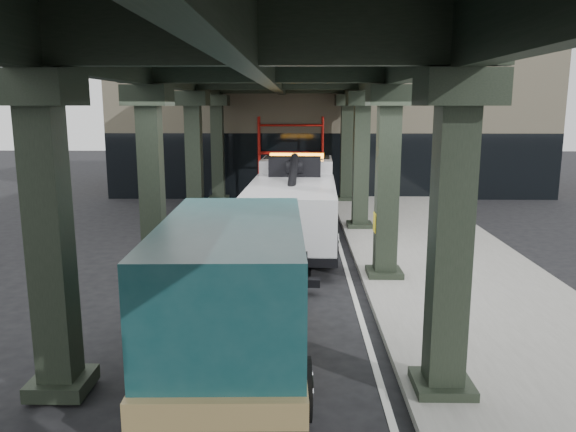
{
  "coord_description": "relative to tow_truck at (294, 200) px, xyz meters",
  "views": [
    {
      "loc": [
        0.33,
        -12.14,
        4.5
      ],
      "look_at": [
        0.08,
        2.07,
        1.7
      ],
      "focal_mm": 35.0,
      "sensor_mm": 36.0,
      "label": 1
    }
  ],
  "objects": [
    {
      "name": "sidewalk",
      "position": [
        4.28,
        -4.1,
        -1.37
      ],
      "size": [
        5.0,
        40.0,
        0.15
      ],
      "primitive_type": "cube",
      "color": "gray",
      "rests_on": "ground"
    },
    {
      "name": "scaffolding",
      "position": [
        -0.22,
        8.55,
        0.66
      ],
      "size": [
        3.08,
        0.88,
        4.0
      ],
      "color": "#B4150E",
      "rests_on": "ground"
    },
    {
      "name": "viaduct",
      "position": [
        -0.62,
        -4.1,
        4.01
      ],
      "size": [
        7.4,
        32.0,
        6.4
      ],
      "color": "black",
      "rests_on": "ground"
    },
    {
      "name": "lane_stripe",
      "position": [
        1.48,
        -4.1,
        -1.44
      ],
      "size": [
        0.12,
        38.0,
        0.01
      ],
      "primitive_type": "cube",
      "color": "silver",
      "rests_on": "ground"
    },
    {
      "name": "towed_van",
      "position": [
        -1.01,
        -8.75,
        -0.06
      ],
      "size": [
        2.73,
        6.46,
        2.59
      ],
      "rotation": [
        0.0,
        0.0,
        0.03
      ],
      "color": "#113C3F",
      "rests_on": "ground"
    },
    {
      "name": "building",
      "position": [
        1.78,
        13.9,
        2.55
      ],
      "size": [
        22.0,
        10.0,
        8.0
      ],
      "primitive_type": "cube",
      "color": "#C6B793",
      "rests_on": "ground"
    },
    {
      "name": "tow_truck",
      "position": [
        0.0,
        0.0,
        0.0
      ],
      "size": [
        2.99,
        9.16,
        2.97
      ],
      "rotation": [
        0.0,
        0.0,
        -0.04
      ],
      "color": "black",
      "rests_on": "ground"
    },
    {
      "name": "ground",
      "position": [
        -0.22,
        -6.1,
        -1.45
      ],
      "size": [
        90.0,
        90.0,
        0.0
      ],
      "primitive_type": "plane",
      "color": "black",
      "rests_on": "ground"
    }
  ]
}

